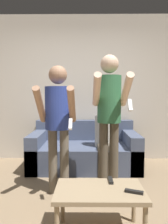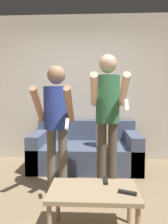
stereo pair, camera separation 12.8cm
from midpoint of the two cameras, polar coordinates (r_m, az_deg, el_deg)
ground_plane at (r=2.52m, az=-2.58°, el=-24.45°), size 14.00×14.00×0.00m
wall_back at (r=4.16m, az=-0.04°, el=6.28°), size 6.40×0.06×2.70m
couch at (r=3.77m, az=1.40°, el=-10.28°), size 1.77×0.95×0.75m
person_standing_left at (r=2.67m, az=-5.82°, el=-0.85°), size 0.44×0.61×1.57m
person_standing_right at (r=2.64m, az=7.59°, el=0.68°), size 0.41×0.64×1.70m
person_seated at (r=3.47m, az=6.66°, el=-5.50°), size 0.30×0.53×1.14m
coffee_table at (r=2.01m, az=4.40°, el=-20.75°), size 0.76×0.48×0.41m
remote_near at (r=1.94m, az=13.27°, el=-19.81°), size 0.15×0.09×0.02m
remote_far at (r=2.14m, az=7.47°, el=-17.34°), size 0.04×0.15×0.02m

